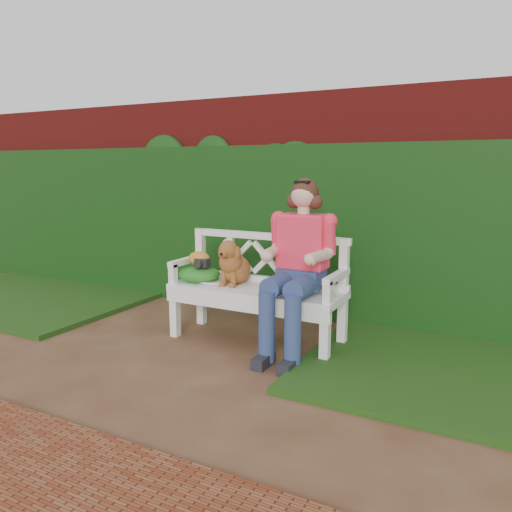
% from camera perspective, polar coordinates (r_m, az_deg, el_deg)
% --- Properties ---
extents(ground, '(60.00, 60.00, 0.00)m').
position_cam_1_polar(ground, '(4.06, -12.38, -11.57)').
color(ground, '#4F2D1A').
extents(brick_wall, '(10.00, 0.30, 2.20)m').
position_cam_1_polar(brick_wall, '(5.38, 0.31, 6.01)').
color(brick_wall, maroon).
rests_on(brick_wall, ground).
extents(ivy_hedge, '(10.00, 0.18, 1.70)m').
position_cam_1_polar(ivy_hedge, '(5.21, -0.81, 3.12)').
color(ivy_hedge, '#143F10').
rests_on(ivy_hedge, ground).
extents(grass_left, '(2.60, 2.00, 0.05)m').
position_cam_1_polar(grass_left, '(6.32, -23.96, -4.12)').
color(grass_left, black).
rests_on(grass_left, ground).
extents(grass_right, '(2.60, 2.00, 0.05)m').
position_cam_1_polar(grass_right, '(4.04, 25.33, -12.08)').
color(grass_right, black).
rests_on(grass_right, ground).
extents(garden_bench, '(1.60, 0.65, 0.48)m').
position_cam_1_polar(garden_bench, '(4.30, -0.00, -6.70)').
color(garden_bench, white).
rests_on(garden_bench, ground).
extents(seated_woman, '(0.84, 0.94, 1.38)m').
position_cam_1_polar(seated_woman, '(4.00, 5.09, -1.39)').
color(seated_woman, '#FD5366').
rests_on(seated_woman, ground).
extents(dog, '(0.33, 0.41, 0.40)m').
position_cam_1_polar(dog, '(4.32, -2.52, -0.62)').
color(dog, brown).
rests_on(dog, garden_bench).
extents(tennis_racket, '(0.56, 0.32, 0.03)m').
position_cam_1_polar(tennis_racket, '(4.45, -5.40, -2.82)').
color(tennis_racket, white).
rests_on(tennis_racket, garden_bench).
extents(green_bag, '(0.48, 0.42, 0.14)m').
position_cam_1_polar(green_bag, '(4.47, -6.61, -2.05)').
color(green_bag, '#237F21').
rests_on(green_bag, garden_bench).
extents(camera_item, '(0.13, 0.10, 0.08)m').
position_cam_1_polar(camera_item, '(4.41, -6.13, -0.78)').
color(camera_item, black).
rests_on(camera_item, green_bag).
extents(baseball_glove, '(0.24, 0.21, 0.13)m').
position_cam_1_polar(baseball_glove, '(4.47, -6.51, -0.30)').
color(baseball_glove, '#BF7A26').
rests_on(baseball_glove, green_bag).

